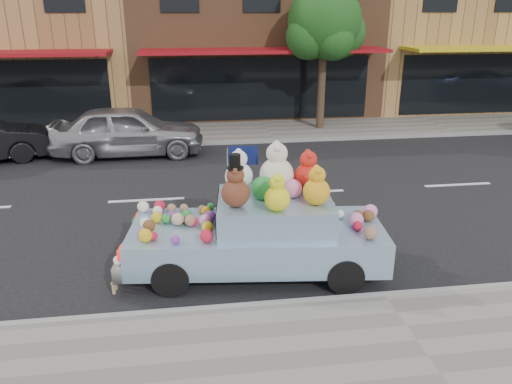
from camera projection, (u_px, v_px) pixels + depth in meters
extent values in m
plane|color=black|center=(309.00, 192.00, 12.52)|extent=(120.00, 120.00, 0.00)
cube|color=gray|center=(428.00, 360.00, 6.46)|extent=(60.00, 3.00, 0.12)
cube|color=gray|center=(267.00, 131.00, 18.54)|extent=(60.00, 3.00, 0.12)
cube|color=gray|center=(384.00, 297.00, 7.85)|extent=(60.00, 0.12, 0.13)
cube|color=gray|center=(274.00, 141.00, 17.14)|extent=(60.00, 0.12, 0.13)
cube|color=#AA7E47|center=(15.00, 29.00, 21.15)|extent=(10.00, 8.00, 7.00)
cube|color=brown|center=(248.00, 28.00, 22.46)|extent=(10.00, 8.00, 7.00)
cube|color=black|center=(261.00, 89.00, 19.45)|extent=(8.50, 0.06, 2.40)
cube|color=maroon|center=(265.00, 51.00, 18.12)|extent=(9.00, 1.80, 0.12)
cube|color=#AA7E47|center=(456.00, 27.00, 23.77)|extent=(10.00, 8.00, 7.00)
cube|color=black|center=(499.00, 84.00, 20.76)|extent=(8.50, 0.06, 2.40)
cylinder|color=#38281C|center=(321.00, 88.00, 18.27)|extent=(0.28, 0.28, 3.20)
sphere|color=#134314|center=(324.00, 21.00, 17.47)|extent=(2.60, 2.60, 2.60)
sphere|color=#134314|center=(340.00, 33.00, 17.97)|extent=(1.80, 1.80, 1.80)
sphere|color=#134314|center=(308.00, 36.00, 17.37)|extent=(1.60, 1.60, 1.60)
sphere|color=#134314|center=(334.00, 40.00, 17.14)|extent=(1.40, 1.40, 1.40)
sphere|color=#134314|center=(312.00, 30.00, 18.09)|extent=(1.60, 1.60, 1.60)
imported|color=#A2A3A7|center=(128.00, 131.00, 15.43)|extent=(4.63, 1.93, 1.57)
cylinder|color=black|center=(345.00, 276.00, 8.02)|extent=(0.62, 0.26, 0.60)
cylinder|color=black|center=(329.00, 234.00, 9.48)|extent=(0.62, 0.26, 0.60)
cylinder|color=black|center=(171.00, 278.00, 7.94)|extent=(0.62, 0.26, 0.60)
cylinder|color=black|center=(182.00, 236.00, 9.40)|extent=(0.62, 0.26, 0.60)
cube|color=#8EB3D4|center=(257.00, 242.00, 8.62)|extent=(4.46, 2.16, 0.60)
cube|color=#8EB3D4|center=(275.00, 212.00, 8.44)|extent=(2.05, 1.70, 0.50)
cube|color=silver|center=(129.00, 251.00, 8.61)|extent=(0.35, 1.79, 0.26)
cube|color=red|center=(121.00, 252.00, 7.87)|extent=(0.09, 0.28, 0.16)
cube|color=red|center=(138.00, 218.00, 9.14)|extent=(0.09, 0.28, 0.16)
cube|color=black|center=(218.00, 213.00, 8.41)|extent=(0.18, 1.30, 0.40)
sphere|color=#5B2A1A|center=(236.00, 193.00, 7.93)|extent=(0.46, 0.46, 0.46)
sphere|color=#5B2A1A|center=(235.00, 175.00, 7.83)|extent=(0.29, 0.29, 0.29)
sphere|color=#5B2A1A|center=(236.00, 172.00, 7.70)|extent=(0.11, 0.11, 0.11)
sphere|color=#5B2A1A|center=(235.00, 168.00, 7.89)|extent=(0.11, 0.11, 0.11)
cylinder|color=black|center=(235.00, 168.00, 7.78)|extent=(0.27, 0.27, 0.02)
cylinder|color=black|center=(235.00, 161.00, 7.75)|extent=(0.17, 0.17, 0.22)
sphere|color=beige|center=(277.00, 175.00, 8.58)|extent=(0.59, 0.59, 0.59)
sphere|color=beige|center=(277.00, 153.00, 8.45)|extent=(0.37, 0.37, 0.37)
sphere|color=beige|center=(278.00, 149.00, 8.29)|extent=(0.14, 0.14, 0.14)
sphere|color=beige|center=(276.00, 145.00, 8.53)|extent=(0.14, 0.14, 0.14)
sphere|color=orange|center=(316.00, 192.00, 8.02)|extent=(0.44, 0.44, 0.44)
sphere|color=orange|center=(317.00, 175.00, 7.92)|extent=(0.27, 0.27, 0.27)
sphere|color=orange|center=(319.00, 171.00, 7.80)|extent=(0.10, 0.10, 0.10)
sphere|color=orange|center=(316.00, 168.00, 7.98)|extent=(0.10, 0.10, 0.10)
sphere|color=red|center=(308.00, 177.00, 8.66)|extent=(0.48, 0.48, 0.48)
sphere|color=red|center=(309.00, 159.00, 8.56)|extent=(0.30, 0.30, 0.30)
sphere|color=red|center=(310.00, 156.00, 8.42)|extent=(0.11, 0.11, 0.11)
sphere|color=red|center=(307.00, 152.00, 8.62)|extent=(0.11, 0.11, 0.11)
sphere|color=white|center=(239.00, 176.00, 8.68)|extent=(0.49, 0.49, 0.49)
sphere|color=white|center=(239.00, 159.00, 8.57)|extent=(0.30, 0.30, 0.30)
sphere|color=white|center=(239.00, 155.00, 8.43)|extent=(0.12, 0.12, 0.12)
sphere|color=white|center=(238.00, 152.00, 8.63)|extent=(0.12, 0.12, 0.12)
sphere|color=yellow|center=(277.00, 199.00, 7.77)|extent=(0.41, 0.41, 0.41)
sphere|color=yellow|center=(278.00, 183.00, 7.68)|extent=(0.25, 0.25, 0.25)
sphere|color=yellow|center=(279.00, 180.00, 7.57)|extent=(0.10, 0.10, 0.10)
sphere|color=yellow|center=(277.00, 176.00, 7.73)|extent=(0.10, 0.10, 0.10)
sphere|color=#227E31|center=(263.00, 188.00, 8.29)|extent=(0.40, 0.40, 0.40)
sphere|color=#D46AA0|center=(293.00, 189.00, 8.36)|extent=(0.32, 0.32, 0.32)
sphere|color=#227E31|center=(166.00, 219.00, 8.58)|extent=(0.17, 0.17, 0.17)
sphere|color=#F8EAC5|center=(143.00, 207.00, 9.05)|extent=(0.21, 0.21, 0.21)
sphere|color=white|center=(158.00, 211.00, 8.91)|extent=(0.18, 0.18, 0.18)
sphere|color=yellow|center=(191.00, 220.00, 8.56)|extent=(0.14, 0.14, 0.14)
sphere|color=#88624B|center=(202.00, 209.00, 9.02)|extent=(0.15, 0.15, 0.15)
sphere|color=#88624B|center=(190.00, 220.00, 8.47)|extent=(0.20, 0.20, 0.20)
sphere|color=brown|center=(149.00, 226.00, 8.27)|extent=(0.21, 0.21, 0.21)
sphere|color=#7B2F91|center=(172.00, 215.00, 8.74)|extent=(0.16, 0.16, 0.16)
sphere|color=#7B2F91|center=(176.00, 240.00, 7.85)|extent=(0.14, 0.14, 0.14)
sphere|color=#88624B|center=(143.00, 232.00, 8.09)|extent=(0.15, 0.15, 0.15)
sphere|color=#7B2F91|center=(210.00, 217.00, 8.63)|extent=(0.21, 0.21, 0.21)
sphere|color=red|center=(153.00, 236.00, 7.97)|extent=(0.14, 0.14, 0.14)
sphere|color=#227E31|center=(187.00, 216.00, 8.69)|extent=(0.19, 0.19, 0.19)
sphere|color=#227E31|center=(211.00, 207.00, 9.15)|extent=(0.14, 0.14, 0.14)
sphere|color=#88624B|center=(172.00, 208.00, 9.05)|extent=(0.16, 0.16, 0.16)
sphere|color=red|center=(193.00, 221.00, 8.48)|extent=(0.17, 0.17, 0.17)
sphere|color=#88624B|center=(184.00, 208.00, 9.08)|extent=(0.15, 0.15, 0.15)
sphere|color=red|center=(160.00, 206.00, 9.10)|extent=(0.21, 0.21, 0.21)
sphere|color=#EEA216|center=(145.00, 236.00, 7.89)|extent=(0.22, 0.22, 0.22)
sphere|color=#EEA216|center=(206.00, 211.00, 8.90)|extent=(0.17, 0.17, 0.17)
sphere|color=#EEA216|center=(157.00, 217.00, 8.61)|extent=(0.20, 0.20, 0.20)
sphere|color=#D46AA0|center=(205.00, 220.00, 8.46)|extent=(0.22, 0.22, 0.22)
sphere|color=red|center=(206.00, 236.00, 7.88)|extent=(0.21, 0.21, 0.21)
sphere|color=white|center=(146.00, 223.00, 8.36)|extent=(0.21, 0.21, 0.21)
sphere|color=#EEA216|center=(207.00, 227.00, 8.22)|extent=(0.20, 0.20, 0.20)
sphere|color=red|center=(190.00, 220.00, 8.54)|extent=(0.18, 0.18, 0.18)
sphere|color=#227E31|center=(181.00, 218.00, 8.65)|extent=(0.15, 0.15, 0.15)
sphere|color=#D8A88C|center=(178.00, 219.00, 8.49)|extent=(0.22, 0.22, 0.22)
sphere|color=#D46AA0|center=(120.00, 258.00, 7.97)|extent=(0.12, 0.12, 0.12)
sphere|color=#227E31|center=(124.00, 248.00, 8.27)|extent=(0.13, 0.13, 0.13)
sphere|color=#7B2F91|center=(126.00, 244.00, 8.44)|extent=(0.13, 0.13, 0.13)
sphere|color=#227E31|center=(136.00, 222.00, 9.27)|extent=(0.17, 0.17, 0.17)
sphere|color=#7B2F91|center=(125.00, 246.00, 8.34)|extent=(0.14, 0.14, 0.14)
sphere|color=#88624B|center=(121.00, 253.00, 8.10)|extent=(0.16, 0.16, 0.16)
sphere|color=white|center=(118.00, 260.00, 7.87)|extent=(0.15, 0.15, 0.15)
sphere|color=#D46AA0|center=(356.00, 220.00, 8.44)|extent=(0.26, 0.26, 0.26)
sphere|color=#88624B|center=(370.00, 233.00, 7.98)|extent=(0.23, 0.23, 0.23)
sphere|color=brown|center=(368.00, 216.00, 8.67)|extent=(0.20, 0.20, 0.20)
sphere|color=red|center=(358.00, 226.00, 8.30)|extent=(0.17, 0.17, 0.17)
sphere|color=brown|center=(358.00, 215.00, 8.71)|extent=(0.18, 0.18, 0.18)
sphere|color=#D46AA0|center=(370.00, 211.00, 8.79)|extent=(0.25, 0.25, 0.25)
sphere|color=#F8EAC5|center=(340.00, 214.00, 8.79)|extent=(0.16, 0.16, 0.16)
sphere|color=#D46AA0|center=(330.00, 206.00, 9.14)|extent=(0.18, 0.18, 0.18)
cylinder|color=#997A54|center=(114.00, 289.00, 7.89)|extent=(0.06, 0.06, 0.17)
sphere|color=#997A54|center=(113.00, 284.00, 7.86)|extent=(0.07, 0.07, 0.07)
cylinder|color=#997A54|center=(115.00, 285.00, 8.01)|extent=(0.06, 0.06, 0.17)
sphere|color=#997A54|center=(115.00, 280.00, 7.98)|extent=(0.07, 0.07, 0.07)
cylinder|color=#997A54|center=(117.00, 281.00, 8.12)|extent=(0.06, 0.06, 0.17)
sphere|color=#997A54|center=(117.00, 276.00, 8.09)|extent=(0.07, 0.07, 0.07)
cylinder|color=#997A54|center=(119.00, 277.00, 8.24)|extent=(0.06, 0.06, 0.17)
sphere|color=#997A54|center=(118.00, 272.00, 8.20)|extent=(0.07, 0.07, 0.07)
cylinder|color=#997A54|center=(121.00, 274.00, 8.35)|extent=(0.06, 0.06, 0.17)
sphere|color=#997A54|center=(120.00, 269.00, 8.32)|extent=(0.07, 0.07, 0.07)
cylinder|color=#997A54|center=(122.00, 270.00, 8.46)|extent=(0.06, 0.06, 0.17)
sphere|color=#997A54|center=(122.00, 265.00, 8.43)|extent=(0.07, 0.07, 0.07)
cylinder|color=#997A54|center=(124.00, 267.00, 8.58)|extent=(0.06, 0.06, 0.17)
sphere|color=#997A54|center=(123.00, 262.00, 8.55)|extent=(0.07, 0.07, 0.07)
cylinder|color=#997A54|center=(125.00, 263.00, 8.69)|extent=(0.06, 0.06, 0.17)
sphere|color=#997A54|center=(125.00, 258.00, 8.66)|extent=(0.07, 0.07, 0.07)
cylinder|color=#997A54|center=(127.00, 260.00, 8.81)|extent=(0.06, 0.06, 0.17)
sphere|color=#997A54|center=(126.00, 255.00, 8.77)|extent=(0.07, 0.07, 0.07)
cylinder|color=#997A54|center=(128.00, 257.00, 8.92)|extent=(0.06, 0.06, 0.17)
sphere|color=#997A54|center=(128.00, 252.00, 8.89)|extent=(0.07, 0.07, 0.07)
cylinder|color=#997A54|center=(130.00, 254.00, 9.03)|extent=(0.06, 0.06, 0.17)
sphere|color=#997A54|center=(129.00, 249.00, 9.00)|extent=(0.07, 0.07, 0.07)
cylinder|color=#997A54|center=(131.00, 250.00, 9.15)|extent=(0.06, 0.06, 0.17)
sphere|color=#997A54|center=(131.00, 246.00, 9.11)|extent=(0.07, 0.07, 0.07)
cylinder|color=#997A54|center=(132.00, 248.00, 9.26)|extent=(0.06, 0.06, 0.17)
sphere|color=#997A54|center=(132.00, 243.00, 9.23)|extent=(0.07, 0.07, 0.07)
cylinder|color=#997A54|center=(134.00, 245.00, 9.38)|extent=(0.06, 0.06, 0.17)
sphere|color=#997A54|center=(133.00, 240.00, 9.34)|extent=(0.07, 0.07, 0.07)
cylinder|color=#997A54|center=(135.00, 242.00, 9.49)|extent=(0.06, 0.06, 0.17)
sphere|color=#997A54|center=(134.00, 237.00, 9.46)|extent=(0.07, 0.07, 0.07)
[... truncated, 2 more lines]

